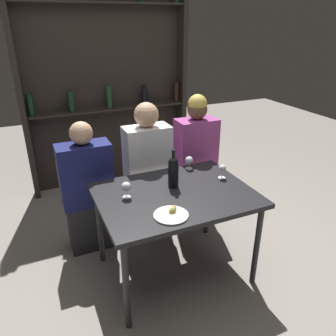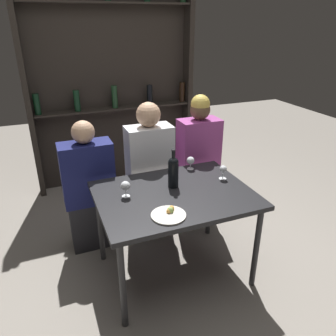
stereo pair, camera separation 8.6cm
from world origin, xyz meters
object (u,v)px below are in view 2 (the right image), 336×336
Objects in this scene: food_plate_0 at (169,214)px; wine_glass_2 at (125,186)px; seated_person_left at (90,191)px; wine_glass_1 at (191,161)px; wine_bottle at (173,171)px; seated_person_center at (150,175)px; seated_person_right at (198,165)px; wine_glass_0 at (223,170)px.

wine_glass_2 is at bearing 119.20° from food_plate_0.
seated_person_left is at bearing 109.99° from wine_glass_2.
seated_person_left reaches higher than food_plate_0.
seated_person_left reaches higher than wine_glass_1.
wine_bottle reaches higher than wine_glass_2.
seated_person_left is at bearing 138.14° from wine_bottle.
seated_person_center is 0.98× the size of seated_person_right.
food_plate_0 is 1.11m from seated_person_right.
wine_glass_1 is 0.92m from seated_person_left.
wine_bottle is 1.31× the size of food_plate_0.
seated_person_left is (-0.39, 0.88, -0.20)m from food_plate_0.
wine_glass_2 is at bearing -70.01° from seated_person_left.
seated_person_right reaches higher than food_plate_0.
seated_person_left reaches higher than wine_bottle.
food_plate_0 is (0.20, -0.35, -0.07)m from wine_glass_2.
seated_person_right reaches higher than wine_glass_2.
wine_glass_1 is at bearing -17.76° from seated_person_left.
wine_bottle is at bearing -136.89° from wine_glass_1.
wine_glass_1 is at bearing 120.63° from wine_glass_0.
wine_bottle is 0.23× the size of seated_person_right.
food_plate_0 is 0.18× the size of seated_person_center.
seated_person_center is at bearing 0.00° from seated_person_left.
wine_glass_2 is 0.63m from seated_person_left.
seated_person_center is at bearing -180.00° from seated_person_right.
seated_person_right is at bearing 47.38° from wine_bottle.
wine_glass_1 is 0.92× the size of wine_glass_2.
seated_person_left is (-0.19, 0.53, -0.27)m from wine_glass_2.
wine_glass_2 is 0.09× the size of seated_person_right.
food_plate_0 is 0.18× the size of seated_person_right.
wine_bottle is 0.43m from food_plate_0.
wine_glass_1 is 0.10× the size of seated_person_left.
wine_glass_1 is 0.09× the size of seated_person_right.
wine_glass_0 is 0.73m from seated_person_center.
seated_person_center is (0.17, 0.88, -0.14)m from food_plate_0.
seated_person_right is at bearing 53.37° from food_plate_0.
seated_person_right is at bearing 84.66° from wine_glass_0.
seated_person_left is at bearing 180.00° from seated_person_center.
seated_person_right reaches higher than wine_glass_0.
seated_person_center is at bearing 79.37° from food_plate_0.
wine_glass_0 is at bearing -0.41° from wine_glass_2.
wine_glass_0 is 1.16m from seated_person_left.
wine_glass_0 is at bearing -3.25° from wine_bottle.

